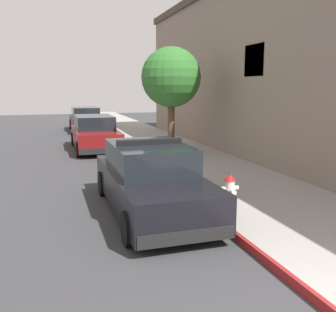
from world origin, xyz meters
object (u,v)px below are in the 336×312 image
fire_hydrant (230,189)px  street_tree (171,78)px  parked_car_dark_far (86,120)px  police_cruiser (150,180)px  parked_car_silver_ahead (95,134)px

fire_hydrant → street_tree: bearing=83.4°
street_tree → parked_car_dark_far: bearing=102.3°
police_cruiser → fire_hydrant: bearing=-15.3°
parked_car_silver_ahead → fire_hydrant: parked_car_silver_ahead is taller
fire_hydrant → street_tree: 7.37m
police_cruiser → fire_hydrant: 1.85m
police_cruiser → street_tree: (2.55, 6.33, 2.47)m
parked_car_dark_far → parked_car_silver_ahead: bearing=-92.4°
street_tree → police_cruiser: bearing=-112.0°
parked_car_dark_far → fire_hydrant: bearing=-84.8°
parked_car_dark_far → fire_hydrant: size_ratio=6.37×
parked_car_silver_ahead → parked_car_dark_far: (0.34, 7.96, 0.00)m
parked_car_silver_ahead → fire_hydrant: size_ratio=6.37×
parked_car_silver_ahead → street_tree: (2.73, -2.99, 2.47)m
police_cruiser → street_tree: bearing=68.0°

